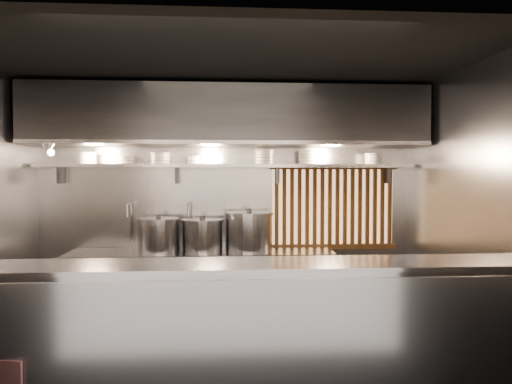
{
  "coord_description": "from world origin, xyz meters",
  "views": [
    {
      "loc": [
        -0.09,
        -4.58,
        1.78
      ],
      "look_at": [
        0.28,
        0.55,
        1.6
      ],
      "focal_mm": 35.0,
      "sensor_mm": 36.0,
      "label": 1
    }
  ],
  "objects": [
    {
      "name": "heat_lamp",
      "position": [
        -1.9,
        0.85,
        2.07
      ],
      "size": [
        0.25,
        0.35,
        0.2
      ],
      "color": "#939398",
      "rests_on": "exhaust_hood"
    },
    {
      "name": "faucet_left",
      "position": [
        -1.15,
        1.37,
        1.31
      ],
      "size": [
        0.04,
        0.3,
        0.5
      ],
      "color": "silver",
      "rests_on": "wall_back"
    },
    {
      "name": "bowl_stack_5",
      "position": [
        0.96,
        1.32,
        1.98
      ],
      "size": [
        0.24,
        0.24,
        0.17
      ],
      "color": "silver",
      "rests_on": "bowl_shelf"
    },
    {
      "name": "wall_back",
      "position": [
        0.0,
        1.5,
        1.4
      ],
      "size": [
        4.5,
        0.0,
        4.5
      ],
      "primitive_type": "plane",
      "rotation": [
        1.57,
        0.0,
        0.0
      ],
      "color": "gray",
      "rests_on": "floor"
    },
    {
      "name": "stock_pot_mid",
      "position": [
        0.24,
        1.15,
        1.12
      ],
      "size": [
        0.61,
        0.61,
        0.48
      ],
      "rotation": [
        0.0,
        0.0,
        0.09
      ],
      "color": "#939398",
      "rests_on": "cooking_bench"
    },
    {
      "name": "bowl_shelf",
      "position": [
        0.0,
        1.32,
        1.88
      ],
      "size": [
        4.4,
        0.34,
        0.04
      ],
      "primitive_type": "cube",
      "color": "#939398",
      "rests_on": "wall_back"
    },
    {
      "name": "bowl_stack_3",
      "position": [
        -0.39,
        1.32,
        1.95
      ],
      "size": [
        0.22,
        0.22,
        0.09
      ],
      "color": "silver",
      "rests_on": "bowl_shelf"
    },
    {
      "name": "cooking_bench",
      "position": [
        -0.3,
        1.13,
        0.45
      ],
      "size": [
        3.0,
        0.7,
        0.9
      ],
      "primitive_type": "cube",
      "color": "#939398",
      "rests_on": "floor"
    },
    {
      "name": "bowl_stack_0",
      "position": [
        -1.62,
        1.32,
        1.97
      ],
      "size": [
        0.21,
        0.21,
        0.13
      ],
      "color": "silver",
      "rests_on": "bowl_shelf"
    },
    {
      "name": "wall_right",
      "position": [
        2.25,
        0.0,
        1.4
      ],
      "size": [
        0.0,
        3.0,
        3.0
      ],
      "primitive_type": "plane",
      "rotation": [
        1.57,
        0.0,
        -1.57
      ],
      "color": "gray",
      "rests_on": "floor"
    },
    {
      "name": "pendant_bulb",
      "position": [
        -0.1,
        1.2,
        1.96
      ],
      "size": [
        0.09,
        0.09,
        0.19
      ],
      "color": "#2D2D30",
      "rests_on": "exhaust_hood"
    },
    {
      "name": "stock_pot_right",
      "position": [
        -0.29,
        1.16,
        1.08
      ],
      "size": [
        0.59,
        0.59,
        0.4
      ],
      "rotation": [
        0.0,
        0.0,
        0.25
      ],
      "color": "#939398",
      "rests_on": "cooking_bench"
    },
    {
      "name": "floor",
      "position": [
        0.0,
        0.0,
        0.0
      ],
      "size": [
        4.5,
        4.5,
        0.0
      ],
      "primitive_type": "plane",
      "color": "black",
      "rests_on": "ground"
    },
    {
      "name": "exhaust_hood",
      "position": [
        0.0,
        1.1,
        2.42
      ],
      "size": [
        4.4,
        0.81,
        0.65
      ],
      "color": "#2D2D30",
      "rests_on": "ceiling"
    },
    {
      "name": "faucet_right",
      "position": [
        -0.45,
        1.37,
        1.31
      ],
      "size": [
        0.04,
        0.3,
        0.5
      ],
      "color": "silver",
      "rests_on": "wall_back"
    },
    {
      "name": "stock_pot_left",
      "position": [
        -0.79,
        1.12,
        1.09
      ],
      "size": [
        0.56,
        0.56,
        0.42
      ],
      "rotation": [
        0.0,
        0.0,
        -0.16
      ],
      "color": "#939398",
      "rests_on": "cooking_bench"
    },
    {
      "name": "ceiling",
      "position": [
        0.0,
        0.0,
        2.8
      ],
      "size": [
        4.5,
        4.5,
        0.0
      ],
      "primitive_type": "plane",
      "rotation": [
        3.14,
        0.0,
        0.0
      ],
      "color": "black",
      "rests_on": "wall_back"
    },
    {
      "name": "wood_screen",
      "position": [
        1.3,
        1.45,
        1.38
      ],
      "size": [
        1.56,
        0.09,
        1.04
      ],
      "color": "#FFBC72",
      "rests_on": "wall_back"
    },
    {
      "name": "serving_counter",
      "position": [
        0.0,
        -0.96,
        0.57
      ],
      "size": [
        4.5,
        0.56,
        1.13
      ],
      "color": "#939398",
      "rests_on": "floor"
    },
    {
      "name": "bowl_stack_4",
      "position": [
        0.44,
        1.32,
        1.98
      ],
      "size": [
        0.23,
        0.23,
        0.17
      ],
      "color": "silver",
      "rests_on": "bowl_shelf"
    },
    {
      "name": "bowl_stack_2",
      "position": [
        -0.79,
        1.32,
        1.97
      ],
      "size": [
        0.24,
        0.24,
        0.13
      ],
      "color": "silver",
      "rests_on": "bowl_shelf"
    },
    {
      "name": "bowl_stack_6",
      "position": [
        1.76,
        1.32,
        1.97
      ],
      "size": [
        0.21,
        0.21,
        0.13
      ],
      "color": "silver",
      "rests_on": "bowl_shelf"
    },
    {
      "name": "bowl_stack_1",
      "position": [
        -1.18,
        1.32,
        1.95
      ],
      "size": [
        0.21,
        0.21,
        0.09
      ],
      "color": "silver",
      "rests_on": "bowl_shelf"
    }
  ]
}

